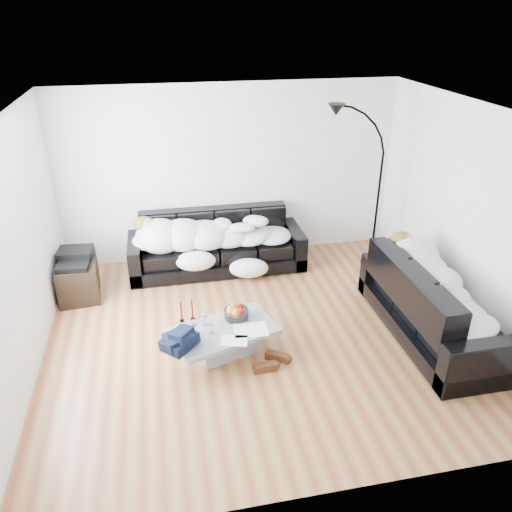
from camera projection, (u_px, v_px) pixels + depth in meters
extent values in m
plane|color=brown|center=(261.00, 334.00, 6.00)|extent=(5.00, 5.00, 0.00)
cube|color=silver|center=(230.00, 174.00, 7.38)|extent=(5.00, 0.02, 2.60)
cube|color=silver|center=(16.00, 256.00, 4.97)|extent=(0.02, 4.50, 2.60)
cube|color=silver|center=(469.00, 218.00, 5.85)|extent=(0.02, 4.50, 2.60)
plane|color=white|center=(262.00, 113.00, 4.82)|extent=(5.00, 5.00, 0.00)
cube|color=black|center=(217.00, 243.00, 7.32)|extent=(2.54, 0.88, 0.83)
cube|color=black|center=(435.00, 301.00, 5.82)|extent=(0.94, 2.20, 0.89)
ellipsoid|color=#0F6B41|center=(406.00, 255.00, 6.28)|extent=(0.42, 0.38, 0.20)
cube|color=#939699|center=(225.00, 341.00, 5.60)|extent=(1.27, 0.97, 0.33)
cylinder|color=white|center=(236.00, 311.00, 5.68)|extent=(0.33, 0.33, 0.17)
cylinder|color=white|center=(205.00, 318.00, 5.55)|extent=(0.08, 0.08, 0.18)
cylinder|color=white|center=(194.00, 326.00, 5.42)|extent=(0.09, 0.09, 0.17)
cylinder|color=white|center=(211.00, 327.00, 5.42)|extent=(0.08, 0.08, 0.17)
cylinder|color=maroon|center=(181.00, 312.00, 5.60)|extent=(0.05, 0.05, 0.26)
cylinder|color=maroon|center=(192.00, 310.00, 5.63)|extent=(0.06, 0.06, 0.27)
cube|color=silver|center=(251.00, 329.00, 5.50)|extent=(0.39, 0.31, 0.01)
cube|color=silver|center=(234.00, 340.00, 5.32)|extent=(0.32, 0.26, 0.01)
cube|color=black|center=(78.00, 278.00, 6.69)|extent=(0.57, 0.78, 0.51)
cube|color=black|center=(74.00, 257.00, 6.55)|extent=(0.46, 0.37, 0.13)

